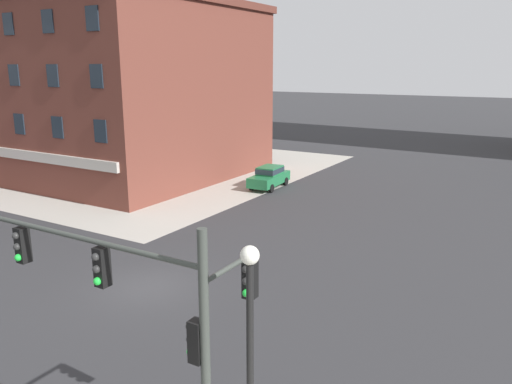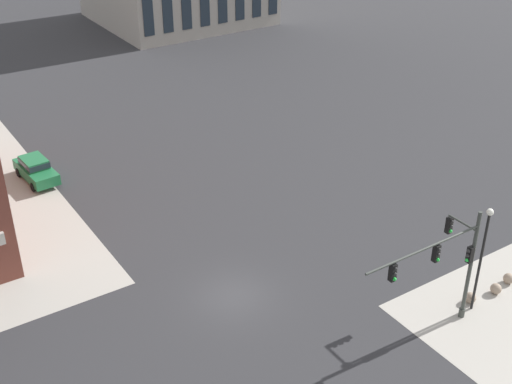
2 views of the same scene
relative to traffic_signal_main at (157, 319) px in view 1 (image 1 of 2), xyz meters
name	(u,v)px [view 1 (image 1 of 2)]	position (x,y,z in m)	size (l,w,h in m)	color
ground_plane	(149,287)	(-7.62, 7.80, -4.05)	(320.00, 320.00, 0.00)	#2D2D30
sidewalk_far_corner	(135,167)	(-27.62, 27.80, -4.05)	(32.00, 32.00, 0.02)	#A8A399
traffic_signal_main	(157,319)	(0.00, 0.00, 0.00)	(7.32, 2.09, 6.38)	#383D38
street_lamp_corner_near	(250,363)	(2.38, -0.05, -0.25)	(0.36, 0.36, 6.17)	black
car_main_northbound_far	(269,176)	(-12.33, 26.80, -3.13)	(2.13, 4.52, 1.68)	#1E6B3D
storefront_block_near_corner	(98,90)	(-29.22, 25.39, 3.22)	(25.71, 19.62, 14.53)	brown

